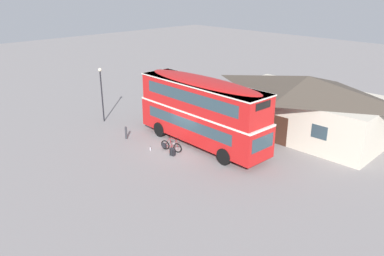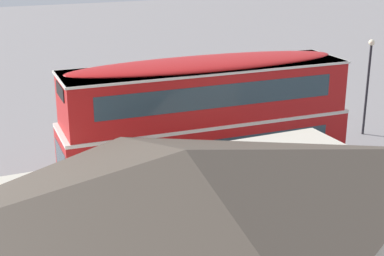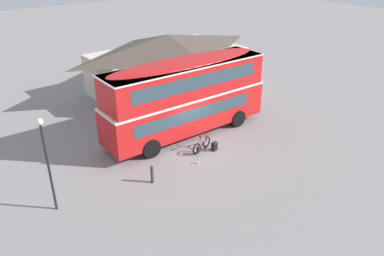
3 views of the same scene
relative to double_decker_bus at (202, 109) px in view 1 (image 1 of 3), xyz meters
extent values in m
plane|color=gray|center=(-0.56, -1.37, -2.64)|extent=(120.00, 120.00, 0.00)
cylinder|color=black|center=(3.30, 1.12, -2.09)|extent=(1.11, 0.30, 1.10)
cylinder|color=black|center=(3.25, -1.26, -2.09)|extent=(1.11, 0.30, 1.10)
cylinder|color=black|center=(-3.26, 1.26, -2.09)|extent=(1.11, 0.30, 1.10)
cylinder|color=black|center=(-3.31, -1.12, -2.09)|extent=(1.11, 0.30, 1.10)
cube|color=red|center=(-0.01, 0.00, -1.13)|extent=(10.64, 2.74, 2.10)
cube|color=white|center=(-0.01, 0.00, -0.05)|extent=(10.66, 2.76, 0.12)
cube|color=red|center=(-0.01, 0.00, 0.93)|extent=(10.32, 2.68, 1.90)
ellipsoid|color=red|center=(-0.01, 0.00, 1.96)|extent=(10.11, 2.62, 0.36)
cube|color=#2D424C|center=(5.27, -0.12, -0.88)|extent=(0.11, 2.05, 0.90)
cube|color=black|center=(5.13, -0.11, 1.46)|extent=(0.09, 1.38, 0.44)
cube|color=#2D424C|center=(-0.23, -1.24, -0.83)|extent=(8.26, 0.22, 0.76)
cube|color=#2D424C|center=(-0.03, -1.21, 1.08)|extent=(8.68, 0.23, 0.80)
cube|color=#2D424C|center=(-0.18, 1.24, -0.83)|extent=(8.26, 0.22, 0.76)
cube|color=#2D424C|center=(0.02, 1.21, 1.08)|extent=(8.68, 0.23, 0.80)
cube|color=white|center=(-0.01, 0.00, 1.84)|extent=(10.43, 2.76, 0.08)
torus|color=black|center=(-0.17, -2.15, -2.30)|extent=(0.68, 0.25, 0.68)
torus|color=black|center=(-1.14, -2.41, -2.30)|extent=(0.68, 0.25, 0.68)
cylinder|color=#B2B2B7|center=(-0.17, -2.15, -2.30)|extent=(0.07, 0.11, 0.05)
cylinder|color=#B2B2B7|center=(-1.14, -2.41, -2.30)|extent=(0.07, 0.11, 0.05)
cylinder|color=maroon|center=(-0.43, -2.22, -2.04)|extent=(0.45, 0.15, 0.66)
cylinder|color=maroon|center=(-0.50, -2.24, -1.70)|extent=(0.56, 0.18, 0.08)
cylinder|color=maroon|center=(-0.71, -2.29, -2.02)|extent=(0.18, 0.08, 0.69)
cylinder|color=maroon|center=(-0.89, -2.34, -2.33)|extent=(0.52, 0.16, 0.09)
cylinder|color=maroon|center=(-0.96, -2.36, -1.99)|extent=(0.40, 0.13, 0.63)
cylinder|color=maroon|center=(-0.20, -2.16, -2.01)|extent=(0.10, 0.06, 0.58)
cylinder|color=black|center=(-0.23, -2.17, -1.67)|extent=(0.15, 0.45, 0.03)
ellipsoid|color=black|center=(-0.79, -2.32, -1.65)|extent=(0.28, 0.16, 0.06)
cube|color=black|center=(-1.08, -2.56, -2.28)|extent=(0.31, 0.21, 0.32)
cylinder|color=silver|center=(-0.43, -2.22, -2.04)|extent=(0.07, 0.07, 0.18)
cube|color=black|center=(-0.05, -2.70, -2.40)|extent=(0.37, 0.28, 0.50)
ellipsoid|color=black|center=(-0.05, -2.70, -2.15)|extent=(0.35, 0.27, 0.10)
cube|color=black|center=(-0.08, -2.58, -2.47)|extent=(0.24, 0.08, 0.17)
cylinder|color=black|center=(-0.12, -2.84, -2.40)|extent=(0.04, 0.04, 0.40)
cylinder|color=black|center=(0.06, -2.81, -2.40)|extent=(0.04, 0.04, 0.40)
cylinder|color=#D84C33|center=(-0.47, -2.59, -2.54)|extent=(0.08, 0.08, 0.21)
cylinder|color=black|center=(-0.47, -2.59, -2.42)|extent=(0.05, 0.05, 0.03)
cylinder|color=silver|center=(-1.74, -3.26, -2.53)|extent=(0.08, 0.08, 0.24)
cylinder|color=black|center=(-1.74, -3.26, -2.39)|extent=(0.05, 0.05, 0.03)
cube|color=beige|center=(3.77, 7.27, -1.06)|extent=(11.65, 6.78, 3.17)
pyramid|color=#4C4238|center=(3.77, 7.27, 1.17)|extent=(12.06, 7.19, 1.28)
cube|color=#3D2319|center=(3.84, 3.99, -1.59)|extent=(1.10, 0.06, 2.10)
cube|color=#2D424C|center=(0.96, 3.93, -0.90)|extent=(1.10, 0.06, 0.90)
cube|color=#2D424C|center=(6.72, 4.05, -0.90)|extent=(1.10, 0.06, 0.90)
cylinder|color=black|center=(-9.17, -2.31, -0.54)|extent=(0.11, 0.11, 4.22)
sphere|color=#F2E5BF|center=(-9.17, -2.31, 1.69)|extent=(0.28, 0.28, 0.28)
cylinder|color=#333338|center=(-4.64, -3.23, -2.22)|extent=(0.16, 0.16, 0.85)
sphere|color=#333338|center=(-4.64, -3.23, -1.75)|extent=(0.16, 0.16, 0.16)
camera|label=1|loc=(17.69, -18.03, 8.17)|focal=35.98mm
camera|label=2|loc=(8.23, 18.18, 6.27)|focal=53.93mm
camera|label=3|loc=(-12.85, -16.74, 8.09)|focal=35.17mm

